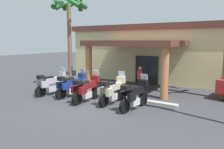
# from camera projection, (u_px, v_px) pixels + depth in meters

# --- Properties ---
(ground_plane) EXTENTS (80.00, 80.00, 0.00)m
(ground_plane) POSITION_uv_depth(u_px,v_px,m) (93.00, 105.00, 11.35)
(ground_plane) COLOR #38383D
(motel_building) EXTENTS (14.48, 9.79, 4.51)m
(motel_building) POSITION_uv_depth(u_px,v_px,m) (158.00, 52.00, 18.80)
(motel_building) COLOR beige
(motel_building) RESTS_ON ground_plane
(motorcycle_silver) EXTENTS (0.86, 2.20, 1.61)m
(motorcycle_silver) POSITION_uv_depth(u_px,v_px,m) (51.00, 83.00, 13.36)
(motorcycle_silver) COLOR black
(motorcycle_silver) RESTS_ON ground_plane
(motorcycle_blue) EXTENTS (0.87, 2.20, 1.61)m
(motorcycle_blue) POSITION_uv_depth(u_px,v_px,m) (72.00, 85.00, 12.86)
(motorcycle_blue) COLOR black
(motorcycle_blue) RESTS_ON ground_plane
(motorcycle_maroon) EXTENTS (0.71, 2.21, 1.61)m
(motorcycle_maroon) POSITION_uv_depth(u_px,v_px,m) (86.00, 89.00, 11.83)
(motorcycle_maroon) COLOR black
(motorcycle_maroon) RESTS_ON ground_plane
(motorcycle_cream) EXTENTS (0.73, 2.21, 1.61)m
(motorcycle_cream) POSITION_uv_depth(u_px,v_px,m) (113.00, 91.00, 11.45)
(motorcycle_cream) COLOR black
(motorcycle_cream) RESTS_ON ground_plane
(motorcycle_black) EXTENTS (0.79, 2.21, 1.61)m
(motorcycle_black) POSITION_uv_depth(u_px,v_px,m) (134.00, 95.00, 10.50)
(motorcycle_black) COLOR black
(motorcycle_black) RESTS_ON ground_plane
(pedestrian) EXTENTS (0.32, 0.53, 1.62)m
(pedestrian) POSITION_uv_depth(u_px,v_px,m) (140.00, 77.00, 14.31)
(pedestrian) COLOR brown
(pedestrian) RESTS_ON ground_plane
(palm_tree_roadside) EXTENTS (2.56, 2.55, 6.58)m
(palm_tree_roadside) POSITION_uv_depth(u_px,v_px,m) (69.00, 13.00, 15.03)
(palm_tree_roadside) COLOR brown
(palm_tree_roadside) RESTS_ON ground_plane
(curb_strip) EXTENTS (8.90, 0.36, 0.12)m
(curb_strip) POSITION_uv_depth(u_px,v_px,m) (103.00, 95.00, 13.25)
(curb_strip) COLOR #ADA89E
(curb_strip) RESTS_ON ground_plane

